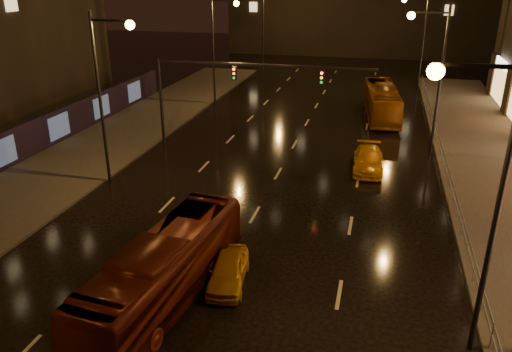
% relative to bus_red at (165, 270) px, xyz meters
% --- Properties ---
extents(ground, '(140.00, 140.00, 0.00)m').
position_rel_bus_red_xyz_m(ground, '(1.50, 18.00, -1.38)').
color(ground, black).
rests_on(ground, ground).
extents(sidewalk_left, '(7.00, 70.00, 0.15)m').
position_rel_bus_red_xyz_m(sidewalk_left, '(-12.00, 13.00, -1.30)').
color(sidewalk_left, '#38332D').
rests_on(sidewalk_left, ground).
extents(sidewalk_right, '(7.00, 70.00, 0.15)m').
position_rel_bus_red_xyz_m(sidewalk_right, '(15.00, 13.00, -1.30)').
color(sidewalk_right, '#38332D').
rests_on(sidewalk_right, ground).
extents(hoarding_left, '(0.30, 46.00, 2.50)m').
position_rel_bus_red_xyz_m(hoarding_left, '(-15.70, 10.00, -0.13)').
color(hoarding_left, black).
rests_on(hoarding_left, ground).
extents(traffic_signal, '(15.31, 0.32, 6.20)m').
position_rel_bus_red_xyz_m(traffic_signal, '(-3.56, 18.00, 3.36)').
color(traffic_signal, black).
rests_on(traffic_signal, ground).
extents(streetlight_right, '(2.64, 0.50, 10.00)m').
position_rel_bus_red_xyz_m(streetlight_right, '(10.42, 0.00, 5.06)').
color(streetlight_right, black).
rests_on(streetlight_right, ground).
extents(railing_right, '(0.05, 56.00, 1.00)m').
position_rel_bus_red_xyz_m(railing_right, '(11.70, 16.00, -0.48)').
color(railing_right, '#99999E').
rests_on(railing_right, sidewalk_right).
extents(bus_red, '(3.34, 10.06, 2.75)m').
position_rel_bus_red_xyz_m(bus_red, '(0.00, 0.00, 0.00)').
color(bus_red, '#51160B').
rests_on(bus_red, ground).
extents(bus_curb, '(3.48, 10.45, 2.86)m').
position_rel_bus_red_xyz_m(bus_curb, '(7.50, 29.24, 0.05)').
color(bus_curb, '#86450D').
rests_on(bus_curb, ground).
extents(taxi_near, '(1.88, 3.70, 1.21)m').
position_rel_bus_red_xyz_m(taxi_near, '(2.00, 1.68, -0.77)').
color(taxi_near, orange).
rests_on(taxi_near, ground).
extents(taxi_far, '(2.04, 4.65, 1.33)m').
position_rel_bus_red_xyz_m(taxi_far, '(6.98, 16.07, -0.71)').
color(taxi_far, orange).
rests_on(taxi_far, ground).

